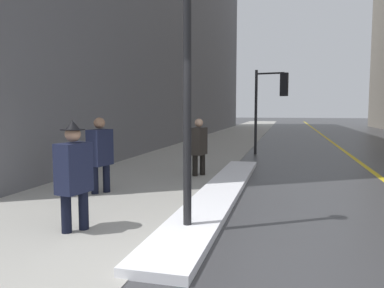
{
  "coord_description": "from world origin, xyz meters",
  "views": [
    {
      "loc": [
        1.58,
        -3.77,
        1.79
      ],
      "look_at": [
        -0.4,
        4.0,
        1.05
      ],
      "focal_mm": 35.0,
      "sensor_mm": 36.0,
      "label": 1
    }
  ],
  "objects_px": {
    "pedestrian_in_fedora": "(74,171)",
    "pedestrian_nearside": "(199,144)",
    "pedestrian_trailing": "(100,152)",
    "lamp_post": "(187,24)",
    "traffic_light_near": "(274,94)"
  },
  "relations": [
    {
      "from": "traffic_light_near",
      "to": "pedestrian_trailing",
      "type": "height_order",
      "value": "traffic_light_near"
    },
    {
      "from": "pedestrian_in_fedora",
      "to": "pedestrian_nearside",
      "type": "bearing_deg",
      "value": -176.72
    },
    {
      "from": "traffic_light_near",
      "to": "pedestrian_in_fedora",
      "type": "bearing_deg",
      "value": -94.17
    },
    {
      "from": "pedestrian_trailing",
      "to": "pedestrian_in_fedora",
      "type": "bearing_deg",
      "value": 30.89
    },
    {
      "from": "lamp_post",
      "to": "traffic_light_near",
      "type": "bearing_deg",
      "value": 85.23
    },
    {
      "from": "pedestrian_nearside",
      "to": "pedestrian_in_fedora",
      "type": "bearing_deg",
      "value": 3.28
    },
    {
      "from": "traffic_light_near",
      "to": "pedestrian_in_fedora",
      "type": "xyz_separation_m",
      "value": [
        -2.45,
        -10.45,
        -1.53
      ]
    },
    {
      "from": "lamp_post",
      "to": "pedestrian_nearside",
      "type": "height_order",
      "value": "lamp_post"
    },
    {
      "from": "traffic_light_near",
      "to": "pedestrian_in_fedora",
      "type": "relative_size",
      "value": 2.05
    },
    {
      "from": "traffic_light_near",
      "to": "pedestrian_trailing",
      "type": "distance_m",
      "value": 8.85
    },
    {
      "from": "lamp_post",
      "to": "pedestrian_in_fedora",
      "type": "distance_m",
      "value": 2.65
    },
    {
      "from": "pedestrian_trailing",
      "to": "pedestrian_nearside",
      "type": "height_order",
      "value": "pedestrian_trailing"
    },
    {
      "from": "pedestrian_in_fedora",
      "to": "pedestrian_trailing",
      "type": "xyz_separation_m",
      "value": [
        -0.85,
        2.38,
        0.01
      ]
    },
    {
      "from": "lamp_post",
      "to": "pedestrian_in_fedora",
      "type": "height_order",
      "value": "lamp_post"
    },
    {
      "from": "lamp_post",
      "to": "traffic_light_near",
      "type": "xyz_separation_m",
      "value": [
        0.84,
        10.08,
        -0.56
      ]
    }
  ]
}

